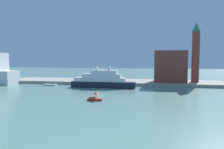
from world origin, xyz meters
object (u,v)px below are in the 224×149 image
work_barge (50,85)px  harbor_building (170,66)px  large_yacht (102,81)px  bell_tower (196,50)px  mooring_bollard (116,82)px  parked_car (85,80)px  person_figure (94,80)px  small_motorboat (95,97)px

work_barge → harbor_building: size_ratio=0.42×
large_yacht → bell_tower: bearing=22.6°
large_yacht → mooring_bollard: 9.98m
bell_tower → harbor_building: bearing=-169.5°
parked_car → mooring_bollard: bearing=-10.0°
parked_car → person_figure: (5.26, -0.45, 0.21)m
work_barge → large_yacht: bearing=-4.3°
parked_car → person_figure: 5.29m
large_yacht → parked_car: size_ratio=6.43×
small_motorboat → mooring_bollard: (0.34, 36.58, 0.85)m
small_motorboat → mooring_bollard: 36.59m
work_barge → mooring_bollard: 31.34m
parked_car → person_figure: person_figure is taller
harbor_building → work_barge: bearing=-166.5°
small_motorboat → person_figure: bearing=105.8°
harbor_building → parked_car: bearing=-175.0°
parked_car → small_motorboat: bearing=-67.5°
work_barge → person_figure: 21.36m
bell_tower → parked_car: bearing=-173.7°
parked_car → person_figure: bearing=-4.9°
work_barge → harbor_building: harbor_building is taller
mooring_bollard → large_yacht: bearing=-118.2°
harbor_building → parked_car: (-42.16, -3.70, -6.97)m
parked_car → mooring_bollard: 16.95m
work_barge → parked_car: (13.89, 9.72, 1.70)m
harbor_building → bell_tower: (12.05, 2.24, 7.85)m
bell_tower → parked_car: bell_tower is taller
large_yacht → mooring_bollard: bearing=61.8°
large_yacht → small_motorboat: bearing=-81.1°
parked_car → work_barge: bearing=-145.0°
person_figure → large_yacht: bearing=-59.0°
parked_car → bell_tower: bearing=6.3°
large_yacht → parked_car: bearing=135.8°
small_motorboat → person_figure: 40.65m
mooring_bollard → small_motorboat: bearing=-90.5°
mooring_bollard → person_figure: bearing=167.6°
large_yacht → harbor_building: size_ratio=1.87×
large_yacht → small_motorboat: 28.28m
large_yacht → bell_tower: 47.78m
person_figure → harbor_building: bearing=6.4°
large_yacht → mooring_bollard: size_ratio=43.77×
small_motorboat → bell_tower: 61.28m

